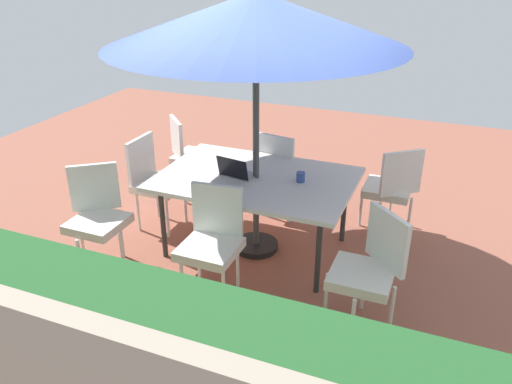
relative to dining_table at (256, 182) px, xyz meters
name	(u,v)px	position (x,y,z in m)	size (l,w,h in m)	color
ground_plane	(256,249)	(0.00, 0.00, -0.74)	(10.00, 10.00, 0.02)	#935442
dining_table	(256,182)	(0.00, 0.00, 0.00)	(1.82, 1.24, 0.78)	silver
patio_umbrella	(256,20)	(0.00, 0.00, 1.46)	(2.57, 2.57, 2.42)	#4C4C4C
chair_north	(212,239)	(0.05, 0.84, -0.18)	(0.47, 0.48, 0.98)	silver
chair_northwest	(369,267)	(-1.23, 0.76, -0.18)	(0.59, 0.59, 0.98)	silver
chair_south	(281,169)	(0.02, -0.78, -0.18)	(0.48, 0.49, 0.98)	silver
chair_northeast	(97,214)	(1.21, 0.83, -0.18)	(0.58, 0.58, 0.98)	silver
chair_east	(155,178)	(1.16, -0.04, -0.18)	(0.46, 0.46, 0.98)	silver
chair_southeast	(190,153)	(1.17, -0.83, -0.18)	(0.59, 0.59, 0.98)	silver
chair_southwest	(391,186)	(-1.16, -0.78, -0.18)	(0.58, 0.59, 0.98)	silver
laptop	(237,172)	(0.17, 0.07, 0.10)	(0.35, 0.29, 0.21)	gray
cup	(301,177)	(-0.42, -0.06, 0.10)	(0.08, 0.08, 0.09)	#334C99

